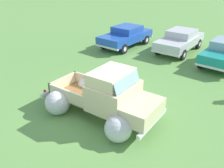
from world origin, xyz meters
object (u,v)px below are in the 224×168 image
object	(u,v)px
lane_cone_0	(64,82)
show_car_1	(180,40)
vintage_pickup_truck	(108,99)
lane_cone_1	(73,78)
show_car_0	(126,36)

from	to	relation	value
lane_cone_0	show_car_1	bearing A→B (deg)	72.74
show_car_1	vintage_pickup_truck	bearing A→B (deg)	5.80
show_car_1	lane_cone_1	bearing A→B (deg)	-15.01
show_car_0	show_car_1	world-z (taller)	same
show_car_0	lane_cone_1	bearing A→B (deg)	13.93
show_car_1	lane_cone_0	xyz separation A→B (m)	(-2.58, -8.30, -0.47)
show_car_0	lane_cone_1	size ratio (longest dim) A/B	7.08
show_car_1	lane_cone_0	size ratio (longest dim) A/B	7.16
vintage_pickup_truck	show_car_0	distance (m)	8.98
show_car_1	lane_cone_0	bearing A→B (deg)	-14.37
show_car_1	lane_cone_1	world-z (taller)	show_car_1
vintage_pickup_truck	lane_cone_0	distance (m)	3.17
vintage_pickup_truck	lane_cone_1	distance (m)	3.28
vintage_pickup_truck	show_car_0	xyz separation A→B (m)	(-4.03, 8.03, 0.03)
show_car_0	lane_cone_0	distance (m)	7.33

